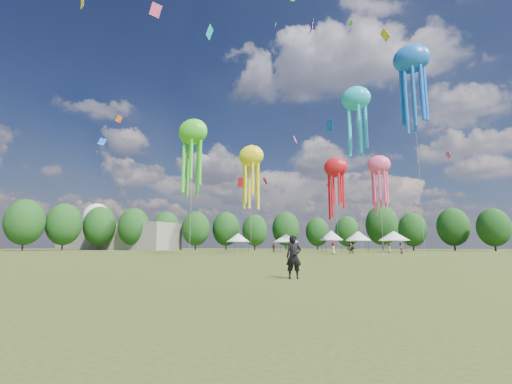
% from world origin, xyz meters
% --- Properties ---
extents(ground, '(300.00, 300.00, 0.00)m').
position_xyz_m(ground, '(0.00, 0.00, 0.00)').
color(ground, '#384416').
rests_on(ground, ground).
extents(observer_main, '(0.70, 0.62, 1.60)m').
position_xyz_m(observer_main, '(8.34, -1.05, 0.80)').
color(observer_main, black).
rests_on(observer_main, ground).
extents(spectator_near, '(1.12, 1.10, 1.82)m').
position_xyz_m(spectator_near, '(-2.49, 32.28, 0.91)').
color(spectator_near, gray).
rests_on(spectator_near, ground).
extents(spectators_far, '(23.97, 17.94, 1.79)m').
position_xyz_m(spectators_far, '(2.60, 48.35, 0.86)').
color(spectators_far, gray).
rests_on(spectators_far, ground).
extents(festival_tents, '(35.15, 11.33, 4.31)m').
position_xyz_m(festival_tents, '(-3.15, 57.01, 3.06)').
color(festival_tents, '#47474C').
rests_on(festival_tents, ground).
extents(show_kites, '(39.23, 17.46, 32.09)m').
position_xyz_m(show_kites, '(-0.76, 40.53, 20.38)').
color(show_kites, yellow).
rests_on(show_kites, ground).
extents(small_kites, '(73.52, 61.59, 44.18)m').
position_xyz_m(small_kites, '(0.08, 42.73, 30.15)').
color(small_kites, yellow).
rests_on(small_kites, ground).
extents(treeline, '(201.57, 95.24, 13.43)m').
position_xyz_m(treeline, '(-3.87, 62.51, 6.54)').
color(treeline, '#38281C').
rests_on(treeline, ground).
extents(hangar, '(40.00, 12.00, 8.00)m').
position_xyz_m(hangar, '(-72.00, 72.00, 4.00)').
color(hangar, gray).
rests_on(hangar, ground).
extents(radome, '(9.00, 9.00, 16.00)m').
position_xyz_m(radome, '(-88.00, 78.00, 9.99)').
color(radome, white).
rests_on(radome, ground).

